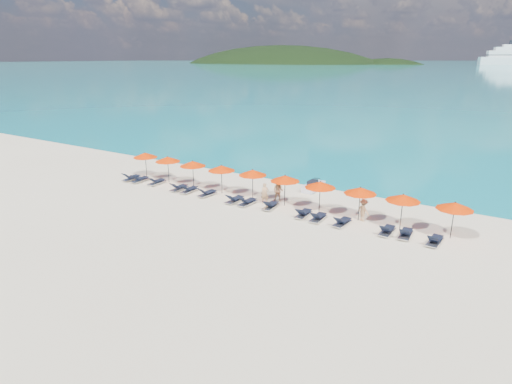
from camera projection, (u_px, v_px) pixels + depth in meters
The scene contains 32 objects.
ground at pixel (231, 222), 27.54m from camera, with size 1400.00×1400.00×0.00m, color beige.
headland_main at pixel (279, 91), 626.74m from camera, with size 374.00×242.00×126.50m.
headland_small at pixel (385, 92), 565.59m from camera, with size 162.00×126.00×85.50m.
jetski at pixel (313, 186), 33.84m from camera, with size 1.01×2.43×0.85m.
beachgoer_a at pixel (265, 194), 30.67m from camera, with size 0.56×0.37×1.53m, color tan.
beachgoer_b at pixel (278, 191), 31.18m from camera, with size 0.78×0.45×1.61m, color tan.
beachgoer_c at pixel (363, 210), 27.45m from camera, with size 0.95×0.44×1.48m, color tan.
umbrella_0 at pixel (145, 155), 36.95m from camera, with size 2.10×2.10×2.28m.
umbrella_1 at pixel (168, 159), 35.48m from camera, with size 2.10×2.10×2.28m.
umbrella_2 at pixel (193, 164), 34.02m from camera, with size 2.10×2.10×2.28m.
umbrella_3 at pixel (221, 168), 32.66m from camera, with size 2.10×2.10×2.28m.
umbrella_4 at pixel (253, 172), 31.41m from camera, with size 2.10×2.10×2.28m.
umbrella_5 at pixel (285, 178), 29.92m from camera, with size 2.10×2.10×2.28m.
umbrella_6 at pixel (320, 185), 28.45m from camera, with size 2.10×2.10×2.28m.
umbrella_7 at pixel (360, 191), 27.20m from camera, with size 2.10×2.10×2.28m.
umbrella_8 at pixel (403, 198), 25.82m from camera, with size 2.10×2.10×2.28m.
umbrella_9 at pixel (455, 206), 24.41m from camera, with size 2.10×2.10×2.28m.
lounger_0 at pixel (131, 178), 36.64m from camera, with size 0.63×1.70×0.66m.
lounger_1 at pixel (140, 179), 36.13m from camera, with size 0.64×1.71×0.66m.
lounger_2 at pixel (157, 182), 35.48m from camera, with size 0.66×1.71×0.66m.
lounger_3 at pixel (179, 188), 33.86m from camera, with size 0.63×1.71×0.66m.
lounger_4 at pixel (189, 190), 33.36m from camera, with size 0.66×1.71×0.66m.
lounger_5 at pixel (207, 193), 32.50m from camera, with size 0.79×1.75×0.66m.
lounger_6 at pixel (235, 199), 31.08m from camera, with size 0.69×1.72×0.66m.
lounger_7 at pixel (247, 202), 30.54m from camera, with size 0.71×1.73×0.66m.
lounger_8 at pixel (270, 205), 29.83m from camera, with size 0.75×1.74×0.66m.
lounger_9 at pixel (303, 213), 28.32m from camera, with size 0.68×1.72×0.66m.
lounger_10 at pixel (318, 217), 27.65m from camera, with size 0.65×1.71×0.66m.
lounger_11 at pixel (342, 222), 26.86m from camera, with size 0.78×1.75×0.66m.
lounger_12 at pixel (387, 230), 25.56m from camera, with size 0.64×1.71×0.66m.
lounger_13 at pixel (406, 233), 25.11m from camera, with size 0.73×1.74×0.66m.
lounger_14 at pixel (435, 240), 24.16m from camera, with size 0.73×1.74×0.66m.
Camera 1 is at (15.06, -20.84, 10.18)m, focal length 30.00 mm.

